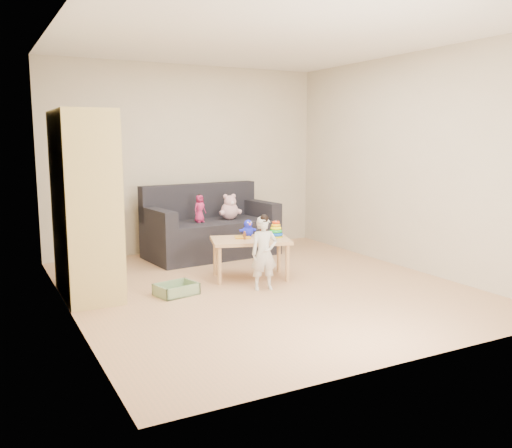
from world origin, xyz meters
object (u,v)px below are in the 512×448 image
play_table (250,259)px  toddler (264,254)px  wardrobe (85,205)px  sofa (212,238)px

play_table → toddler: (-0.08, -0.48, 0.15)m
wardrobe → toddler: wardrobe is taller
wardrobe → toddler: 1.90m
sofa → toddler: 1.80m
wardrobe → toddler: bearing=-21.3°
wardrobe → play_table: bearing=-5.7°
wardrobe → play_table: wardrobe is taller
wardrobe → play_table: size_ratio=2.13×
sofa → play_table: bearing=-99.2°
wardrobe → sofa: (1.85, 1.13, -0.69)m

